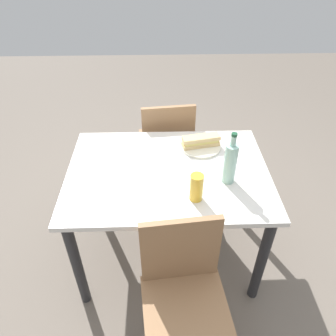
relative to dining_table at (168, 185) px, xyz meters
The scene contains 10 objects.
ground_plane 0.63m from the dining_table, ahead, with size 8.00×8.00×0.00m, color #6B6056.
dining_table is the anchor object (origin of this frame).
chair_far 0.63m from the dining_table, 89.17° to the left, with size 0.44×0.44×0.88m.
chair_near 0.63m from the dining_table, 84.98° to the right, with size 0.44×0.44×0.88m.
plate_near 0.34m from the dining_table, 47.21° to the left, with size 0.26×0.26×0.01m, color silver.
baguette_sandwich_near 0.35m from the dining_table, 47.21° to the left, with size 0.25×0.12×0.07m.
knife_near 0.37m from the dining_table, 56.36° to the left, with size 0.18×0.02×0.01m.
water_bottle 0.42m from the dining_table, 16.32° to the right, with size 0.07×0.07×0.31m.
beer_glass 0.33m from the dining_table, 59.50° to the right, with size 0.07×0.07×0.16m, color gold.
paper_napkin 0.27m from the dining_table, 125.37° to the left, with size 0.14×0.14×0.00m, color white.
Camera 1 is at (-0.04, -1.48, 1.94)m, focal length 34.98 mm.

